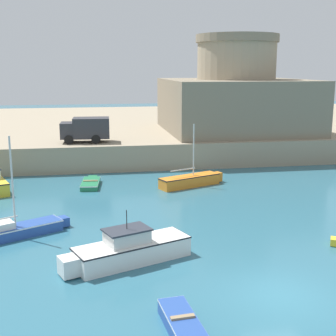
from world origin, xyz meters
TOP-DOWN VIEW (x-y plane):
  - ground_plane at (0.00, 0.00)m, footprint 200.00×200.00m
  - quay_seawall at (0.00, 43.31)m, footprint 120.00×40.00m
  - motorboat_white_0 at (-5.72, 4.21)m, footprint 6.31×3.63m
  - dinghy_blue_1 at (-4.42, -2.12)m, footprint 1.30×3.61m
  - sailboat_orange_3 at (0.22, 17.69)m, footprint 5.38×3.03m
  - sailboat_blue_6 at (-11.75, 8.39)m, footprint 6.07×3.90m
  - dinghy_green_8 at (-7.35, 19.04)m, footprint 1.60×3.91m
  - fortress at (8.00, 31.34)m, footprint 14.42×14.42m
  - truck_on_quay at (-7.61, 26.00)m, footprint 4.39×2.32m

SIDE VIEW (x-z plane):
  - ground_plane at x=0.00m, z-range 0.00..0.00m
  - dinghy_green_8 at x=-7.35m, z-range -0.02..0.47m
  - dinghy_blue_1 at x=-4.42m, z-range -0.01..0.60m
  - sailboat_blue_6 at x=-11.75m, z-range -2.35..3.14m
  - sailboat_orange_3 at x=0.22m, z-range -1.93..2.85m
  - motorboat_white_0 at x=-5.72m, z-range -0.65..1.91m
  - quay_seawall at x=0.00m, z-range 0.00..2.31m
  - truck_on_quay at x=-7.61m, z-range 2.43..4.63m
  - fortress at x=8.00m, z-range 0.90..10.78m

